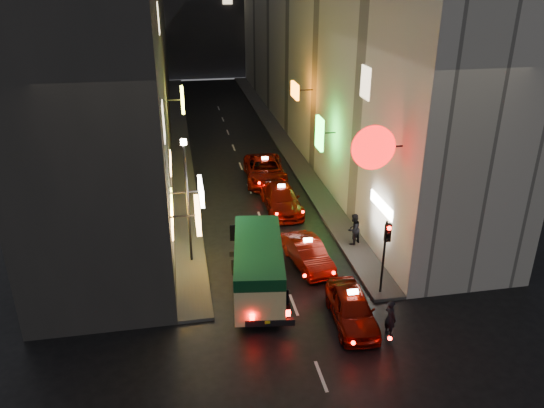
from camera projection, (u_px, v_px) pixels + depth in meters
building_left at (123, 31)px, 40.99m from camera, size 7.54×52.00×18.00m
building_right at (323, 27)px, 43.64m from camera, size 8.27×52.00×18.00m
sidewalk_left at (180, 139)px, 45.25m from camera, size 1.50×52.00×0.15m
sidewalk_right at (278, 134)px, 46.66m from camera, size 1.50×52.00×0.15m
minibus at (258, 263)px, 23.26m from camera, size 2.82×6.10×2.52m
taxi_near at (352, 306)px, 21.65m from camera, size 2.39×5.18×1.78m
taxi_second at (308, 251)px, 25.87m from camera, size 2.72×5.06×1.70m
taxi_third at (281, 196)px, 31.88m from camera, size 2.20×5.34×1.87m
taxi_far at (265, 168)px, 36.13m from camera, size 2.75×5.95×2.02m
pedestrian_crossing at (390, 316)px, 20.88m from camera, size 0.55×0.68×1.79m
pedestrian_sidewalk at (354, 227)px, 27.54m from camera, size 0.85×0.77×1.91m
traffic_light at (386, 243)px, 22.63m from camera, size 0.26×0.43×3.50m
lamp_post at (187, 194)px, 24.91m from camera, size 0.28×0.28×6.22m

